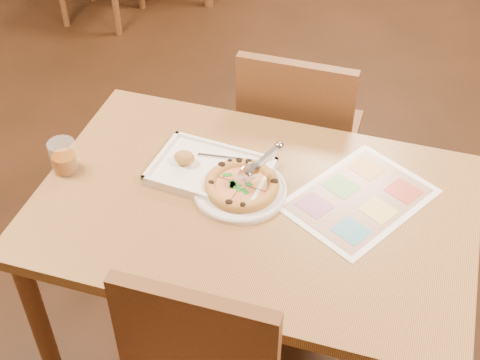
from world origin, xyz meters
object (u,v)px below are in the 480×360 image
(dining_table, at_px, (253,223))
(pizza_cutter, at_px, (258,165))
(plate, at_px, (240,190))
(appetizer_tray, at_px, (209,171))
(chair_far, at_px, (298,127))
(pizza, at_px, (242,185))
(glass_tumbler, at_px, (64,158))
(menu, at_px, (359,199))

(dining_table, height_order, pizza_cutter, pizza_cutter)
(plate, distance_m, appetizer_tray, 0.13)
(plate, bearing_deg, pizza_cutter, 41.78)
(chair_far, distance_m, appetizer_tray, 0.57)
(dining_table, relative_size, chair_far, 2.77)
(plate, relative_size, pizza, 1.25)
(pizza, bearing_deg, glass_tumbler, -173.47)
(chair_far, bearing_deg, dining_table, 90.00)
(pizza_cutter, bearing_deg, menu, -49.37)
(dining_table, relative_size, appetizer_tray, 3.43)
(chair_far, bearing_deg, menu, 121.15)
(chair_far, distance_m, glass_tumbler, 0.90)
(menu, bearing_deg, dining_table, -159.54)
(pizza, xyz_separation_m, pizza_cutter, (0.04, 0.04, 0.06))
(chair_far, distance_m, pizza_cutter, 0.58)
(pizza_cutter, xyz_separation_m, appetizer_tray, (-0.16, 0.01, -0.08))
(chair_far, height_order, glass_tumbler, chair_far)
(pizza, distance_m, appetizer_tray, 0.13)
(plate, distance_m, pizza_cutter, 0.10)
(dining_table, xyz_separation_m, chair_far, (-0.00, 0.60, -0.07))
(chair_far, xyz_separation_m, glass_tumbler, (-0.61, -0.63, 0.20))
(chair_far, height_order, pizza_cutter, chair_far)
(dining_table, xyz_separation_m, appetizer_tray, (-0.17, 0.08, 0.10))
(plate, xyz_separation_m, appetizer_tray, (-0.12, 0.05, 0.01))
(appetizer_tray, bearing_deg, chair_far, 71.75)
(pizza_cutter, relative_size, menu, 0.34)
(pizza, bearing_deg, pizza_cutter, 41.99)
(appetizer_tray, distance_m, glass_tumbler, 0.45)
(menu, bearing_deg, pizza_cutter, -173.23)
(dining_table, distance_m, appetizer_tray, 0.21)
(dining_table, relative_size, menu, 3.05)
(pizza_cutter, bearing_deg, plate, 165.65)
(dining_table, height_order, plate, plate)
(chair_far, bearing_deg, pizza_cutter, 89.05)
(chair_far, distance_m, pizza, 0.59)
(menu, bearing_deg, plate, -167.70)
(glass_tumbler, bearing_deg, plate, 6.22)
(plate, bearing_deg, menu, 12.30)
(plate, xyz_separation_m, pizza_cutter, (0.04, 0.04, 0.08))
(dining_table, distance_m, pizza, 0.13)
(chair_far, bearing_deg, glass_tumbler, 45.93)
(appetizer_tray, relative_size, menu, 0.89)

